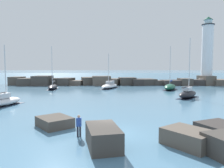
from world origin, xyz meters
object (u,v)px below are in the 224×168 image
object	(u,v)px
sailboat_moored_0	(110,86)
sailboat_moored_3	(4,101)
sailboat_moored_2	(188,94)
lighthouse	(207,55)
sailboat_moored_4	(53,87)
person_on_rocks	(79,125)
sailboat_moored_1	(170,87)

from	to	relation	value
sailboat_moored_0	sailboat_moored_3	xyz separation A→B (m)	(-13.53, -23.05, -0.01)
sailboat_moored_2	sailboat_moored_0	bearing A→B (deg)	128.57
sailboat_moored_2	lighthouse	bearing A→B (deg)	61.14
sailboat_moored_0	sailboat_moored_2	distance (m)	20.59
sailboat_moored_3	sailboat_moored_4	size ratio (longest dim) A/B	0.82
lighthouse	sailboat_moored_0	world-z (taller)	lighthouse
sailboat_moored_4	person_on_rocks	distance (m)	35.65
sailboat_moored_1	person_on_rocks	world-z (taller)	sailboat_moored_1
lighthouse	sailboat_moored_3	xyz separation A→B (m)	(-40.17, -31.99, -7.73)
lighthouse	person_on_rocks	distance (m)	53.57
lighthouse	person_on_rocks	bearing A→B (deg)	-122.42
lighthouse	sailboat_moored_0	distance (m)	29.14
sailboat_moored_4	sailboat_moored_3	bearing A→B (deg)	-91.83
sailboat_moored_0	sailboat_moored_3	bearing A→B (deg)	-120.42
sailboat_moored_4	sailboat_moored_1	bearing A→B (deg)	-3.14
sailboat_moored_1	sailboat_moored_2	distance (m)	12.72
sailboat_moored_4	person_on_rocks	xyz separation A→B (m)	(11.06, -33.89, 0.35)
sailboat_moored_0	sailboat_moored_3	world-z (taller)	sailboat_moored_0
lighthouse	sailboat_moored_2	bearing A→B (deg)	-118.86
sailboat_moored_0	lighthouse	bearing A→B (deg)	18.56
lighthouse	sailboat_moored_4	xyz separation A→B (m)	(-39.50, -10.89, -7.80)
sailboat_moored_1	lighthouse	bearing A→B (deg)	42.89
sailboat_moored_1	person_on_rocks	distance (m)	35.82
sailboat_moored_3	sailboat_moored_4	xyz separation A→B (m)	(0.67, 21.10, -0.07)
sailboat_moored_2	sailboat_moored_4	bearing A→B (deg)	151.16
sailboat_moored_2	sailboat_moored_4	world-z (taller)	sailboat_moored_2
lighthouse	sailboat_moored_0	size ratio (longest dim) A/B	2.21
sailboat_moored_3	sailboat_moored_0	bearing A→B (deg)	59.58
sailboat_moored_0	sailboat_moored_4	world-z (taller)	sailboat_moored_4
sailboat_moored_3	sailboat_moored_4	bearing A→B (deg)	88.17
sailboat_moored_1	sailboat_moored_2	world-z (taller)	sailboat_moored_2
person_on_rocks	sailboat_moored_3	bearing A→B (deg)	132.52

